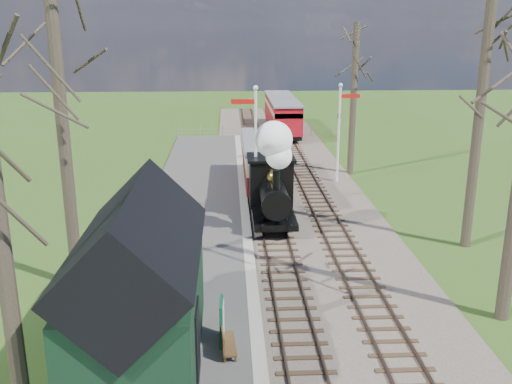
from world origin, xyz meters
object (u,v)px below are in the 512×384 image
station_shed (139,288)px  red_carriage_a (285,119)px  locomotive (273,180)px  bench (225,340)px  coach (264,161)px  person (197,298)px  red_carriage_b (279,109)px  sign_board (222,321)px  semaphore_far (340,126)px  semaphore_near (254,143)px

station_shed → red_carriage_a: (6.90, 31.27, -0.63)m
locomotive → bench: bearing=-101.4°
coach → person: (-2.98, -14.53, -0.80)m
red_carriage_a → locomotive: bearing=-97.2°
red_carriage_b → sign_board: size_ratio=4.49×
person → semaphore_far: bearing=-15.9°
red_carriage_b → station_shed: bearing=-100.6°
semaphore_far → sign_board: 18.65m
station_shed → bench: size_ratio=4.80×
person → red_carriage_b: bearing=-0.2°
semaphore_near → person: semaphore_near is taller
bench → red_carriage_b: bearing=82.7°
red_carriage_b → person: (-5.58, -34.60, -0.80)m
station_shed → bench: 2.79m
red_carriage_a → semaphore_far: bearing=-82.4°
sign_board → person: 1.64m
red_carriage_b → red_carriage_a: bearing=-90.0°
semaphore_near → coach: (0.77, 4.70, -1.98)m
locomotive → bench: (-2.10, -10.41, -1.70)m
station_shed → red_carriage_a: 32.03m
red_carriage_a → bench: (-4.71, -31.04, -1.09)m
locomotive → person: 9.07m
coach → red_carriage_b: (2.60, 20.07, -0.00)m
station_shed → bench: station_shed is taller
station_shed → red_carriage_b: size_ratio=1.12×
red_carriage_b → bench: bearing=-97.3°
coach → bench: bearing=-97.3°
red_carriage_b → bench: size_ratio=4.30×
station_shed → semaphore_far: (8.67, 18.00, 1.08)m
red_carriage_b → person: bearing=-99.2°
coach → red_carriage_a: 14.80m
semaphore_near → red_carriage_b: 25.07m
semaphore_far → locomotive: bearing=-120.8°
locomotive → red_carriage_a: 20.81m
coach → sign_board: size_ratio=6.24×
locomotive → person: locomotive is taller
semaphore_near → locomotive: (0.76, -1.37, -1.38)m
semaphore_near → coach: bearing=80.7°
sign_board → person: person is taller
red_carriage_b → person: 35.05m
semaphore_far → red_carriage_b: bearing=95.4°
sign_board → person: (-0.78, 1.44, 0.01)m
station_shed → sign_board: size_ratio=5.01×
person → coach: bearing=-2.6°
station_shed → semaphore_far: bearing=64.3°
bench → station_shed: bearing=-174.2°
station_shed → red_carriage_a: bearing=77.6°
sign_board → bench: (0.09, -0.50, -0.28)m
semaphore_near → coach: 5.16m
semaphore_far → red_carriage_a: bearing=97.6°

